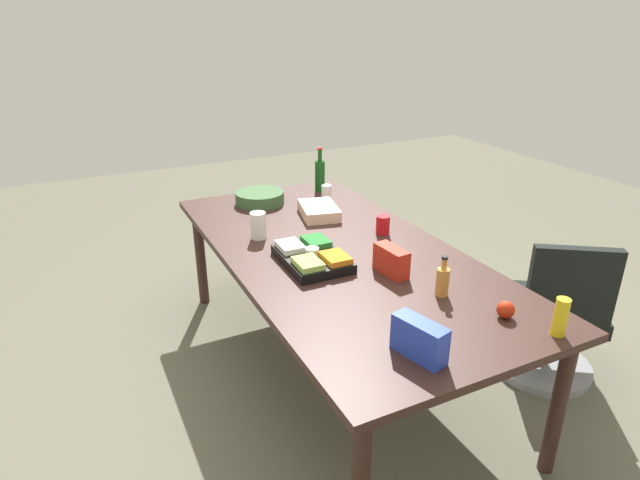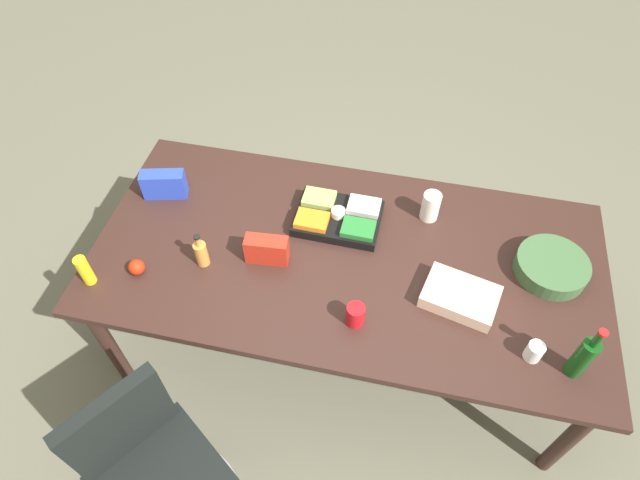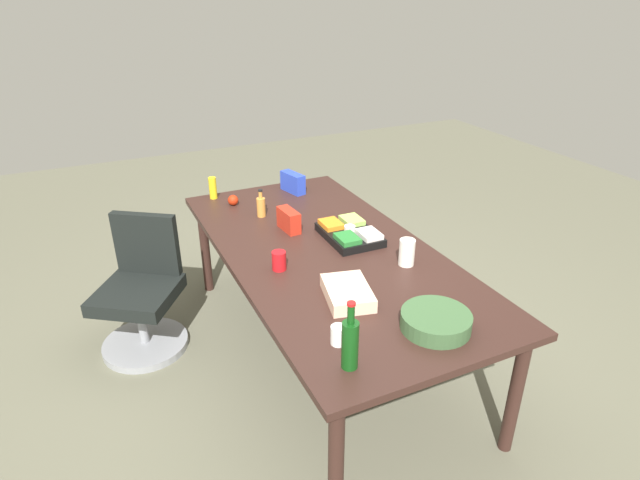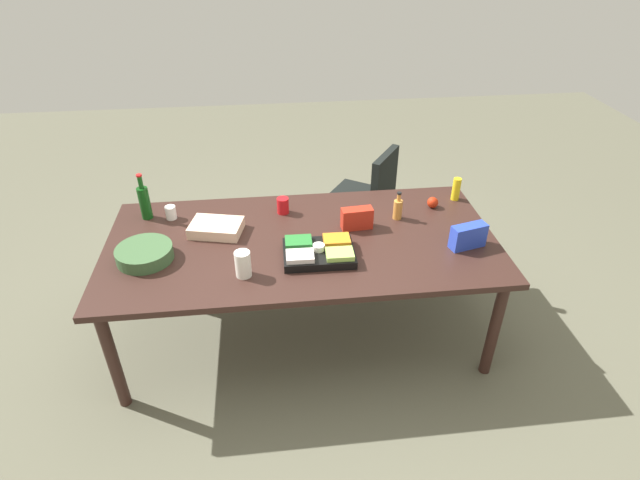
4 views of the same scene
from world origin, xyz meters
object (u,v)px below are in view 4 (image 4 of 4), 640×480
Objects in this scene: red_solo_cup at (283,206)px; salad_bowl at (145,254)px; wine_bottle at (145,201)px; chip_bag_blue at (468,236)px; veggie_tray at (319,252)px; chip_bag_red at (357,218)px; sheet_cake at (216,228)px; apple_red at (433,202)px; office_chair at (363,209)px; dressing_bottle at (398,209)px; mayo_jar at (243,264)px; conference_table at (302,248)px; mustard_bottle at (456,189)px; paper_cup at (171,213)px.

red_solo_cup reaches higher than salad_bowl.
chip_bag_blue is at bearing 163.93° from wine_bottle.
chip_bag_red reaches higher than veggie_tray.
sheet_cake is 4.21× the size of apple_red.
sheet_cake is (1.14, 0.91, 0.46)m from office_chair.
dressing_bottle is 1.25× the size of mayo_jar.
mayo_jar is (0.96, 1.39, 0.50)m from office_chair.
mayo_jar is at bearing 30.86° from chip_bag_red.
sheet_cake is at bearing -2.83° from chip_bag_red.
veggie_tray is 0.91m from chip_bag_blue.
mayo_jar reaches higher than salad_bowl.
chip_bag_blue reaches higher than conference_table.
mustard_bottle is 1.82× the size of paper_cup.
red_solo_cup is at bearing 177.70° from wine_bottle.
veggie_tray is 1.94× the size of chip_bag_blue.
conference_table is 12.45× the size of dressing_bottle.
dressing_bottle is at bearing 173.57° from paper_cup.
mustard_bottle is 0.82m from chip_bag_red.
chip_bag_blue is at bearing 177.48° from salad_bowl.
office_chair is 1.53m from sheet_cake.
wine_bottle is at bearing -28.18° from veggie_tray.
chip_bag_blue is (-0.06, 0.50, 0.04)m from apple_red.
veggie_tray reaches higher than salad_bowl.
veggie_tray is 1.33× the size of wine_bottle.
chip_bag_blue reaches higher than red_solo_cup.
wine_bottle reaches higher than red_solo_cup.
paper_cup is 0.58× the size of mayo_jar.
salad_bowl is at bearing 9.05° from chip_bag_red.
sheet_cake is 1.60× the size of chip_bag_red.
office_chair is 1.83m from wine_bottle.
salad_bowl is 0.47m from paper_cup.
dressing_bottle is at bearing 173.20° from wine_bottle.
chip_bag_red reaches higher than paper_cup.
apple_red is at bearing 177.62° from wine_bottle.
wine_bottle is 1.95× the size of mustard_bottle.
paper_cup is 0.46× the size of dressing_bottle.
sheet_cake is 1.68m from mustard_bottle.
salad_bowl is at bearing 6.45° from conference_table.
mayo_jar is (0.26, 0.68, 0.02)m from red_solo_cup.
chip_bag_red is (0.24, 0.96, 0.49)m from office_chair.
apple_red is 0.61m from chip_bag_red.
conference_table is 0.99m from apple_red.
red_solo_cup is 0.77m from dressing_bottle.
veggie_tray is 1.24m from wine_bottle.
chip_bag_red is at bearing -170.95° from salad_bowl.
wine_bottle is at bearing -82.05° from salad_bowl.
salad_bowl is (0.40, 0.25, 0.01)m from sheet_cake.
salad_bowl is at bearing -5.14° from veggie_tray.
paper_cup is (-0.09, -0.46, 0.00)m from salad_bowl.
conference_table is at bearing -137.22° from mayo_jar.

